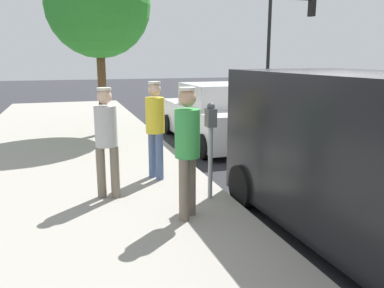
{
  "coord_description": "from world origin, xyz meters",
  "views": [
    {
      "loc": [
        3.39,
        4.53,
        2.32
      ],
      "look_at": [
        1.65,
        -0.91,
        1.05
      ],
      "focal_mm": 36.11,
      "sensor_mm": 36.0,
      "label": 1
    }
  ],
  "objects_px": {
    "pedestrian_in_gray": "(106,136)",
    "street_tree": "(98,5)",
    "pedestrian_in_green": "(187,144)",
    "parked_sedan_behind": "(214,116)",
    "traffic_light_corner": "(285,32)",
    "pedestrian_in_yellow": "(155,123)",
    "parking_meter_near": "(211,134)"
  },
  "relations": [
    {
      "from": "pedestrian_in_gray",
      "to": "street_tree",
      "type": "height_order",
      "value": "street_tree"
    },
    {
      "from": "pedestrian_in_green",
      "to": "traffic_light_corner",
      "type": "bearing_deg",
      "value": -125.69
    },
    {
      "from": "pedestrian_in_green",
      "to": "pedestrian_in_gray",
      "type": "relative_size",
      "value": 1.04
    },
    {
      "from": "pedestrian_in_gray",
      "to": "parked_sedan_behind",
      "type": "bearing_deg",
      "value": -130.1
    },
    {
      "from": "pedestrian_in_yellow",
      "to": "street_tree",
      "type": "distance_m",
      "value": 5.34
    },
    {
      "from": "street_tree",
      "to": "pedestrian_in_green",
      "type": "bearing_deg",
      "value": 94.6
    },
    {
      "from": "parked_sedan_behind",
      "to": "traffic_light_corner",
      "type": "bearing_deg",
      "value": -132.46
    },
    {
      "from": "parking_meter_near",
      "to": "pedestrian_in_green",
      "type": "height_order",
      "value": "pedestrian_in_green"
    },
    {
      "from": "traffic_light_corner",
      "to": "pedestrian_in_green",
      "type": "bearing_deg",
      "value": 54.31
    },
    {
      "from": "traffic_light_corner",
      "to": "pedestrian_in_yellow",
      "type": "bearing_deg",
      "value": 49.27
    },
    {
      "from": "parked_sedan_behind",
      "to": "street_tree",
      "type": "relative_size",
      "value": 0.88
    },
    {
      "from": "parked_sedan_behind",
      "to": "traffic_light_corner",
      "type": "relative_size",
      "value": 0.85
    },
    {
      "from": "pedestrian_in_yellow",
      "to": "street_tree",
      "type": "xyz_separation_m",
      "value": [
        0.51,
        -4.66,
        2.56
      ]
    },
    {
      "from": "parking_meter_near",
      "to": "pedestrian_in_yellow",
      "type": "height_order",
      "value": "pedestrian_in_yellow"
    },
    {
      "from": "pedestrian_in_green",
      "to": "parked_sedan_behind",
      "type": "xyz_separation_m",
      "value": [
        -2.34,
        -5.07,
        -0.45
      ]
    },
    {
      "from": "pedestrian_in_yellow",
      "to": "traffic_light_corner",
      "type": "height_order",
      "value": "traffic_light_corner"
    },
    {
      "from": "parking_meter_near",
      "to": "street_tree",
      "type": "bearing_deg",
      "value": -79.61
    },
    {
      "from": "parking_meter_near",
      "to": "pedestrian_in_yellow",
      "type": "distance_m",
      "value": 1.42
    },
    {
      "from": "parking_meter_near",
      "to": "pedestrian_in_gray",
      "type": "height_order",
      "value": "pedestrian_in_gray"
    },
    {
      "from": "pedestrian_in_yellow",
      "to": "parked_sedan_behind",
      "type": "height_order",
      "value": "pedestrian_in_yellow"
    },
    {
      "from": "pedestrian_in_green",
      "to": "traffic_light_corner",
      "type": "height_order",
      "value": "traffic_light_corner"
    },
    {
      "from": "parked_sedan_behind",
      "to": "street_tree",
      "type": "bearing_deg",
      "value": -27.69
    },
    {
      "from": "pedestrian_in_green",
      "to": "pedestrian_in_gray",
      "type": "distance_m",
      "value": 1.5
    },
    {
      "from": "pedestrian_in_gray",
      "to": "street_tree",
      "type": "bearing_deg",
      "value": -94.52
    },
    {
      "from": "pedestrian_in_green",
      "to": "pedestrian_in_yellow",
      "type": "bearing_deg",
      "value": -89.48
    },
    {
      "from": "pedestrian_in_green",
      "to": "parked_sedan_behind",
      "type": "distance_m",
      "value": 5.6
    },
    {
      "from": "pedestrian_in_yellow",
      "to": "pedestrian_in_green",
      "type": "distance_m",
      "value": 1.92
    },
    {
      "from": "parked_sedan_behind",
      "to": "pedestrian_in_gray",
      "type": "bearing_deg",
      "value": 49.9
    },
    {
      "from": "pedestrian_in_green",
      "to": "pedestrian_in_gray",
      "type": "height_order",
      "value": "pedestrian_in_green"
    },
    {
      "from": "pedestrian_in_gray",
      "to": "traffic_light_corner",
      "type": "distance_m",
      "value": 14.27
    },
    {
      "from": "pedestrian_in_green",
      "to": "traffic_light_corner",
      "type": "relative_size",
      "value": 0.35
    },
    {
      "from": "parked_sedan_behind",
      "to": "street_tree",
      "type": "height_order",
      "value": "street_tree"
    }
  ]
}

